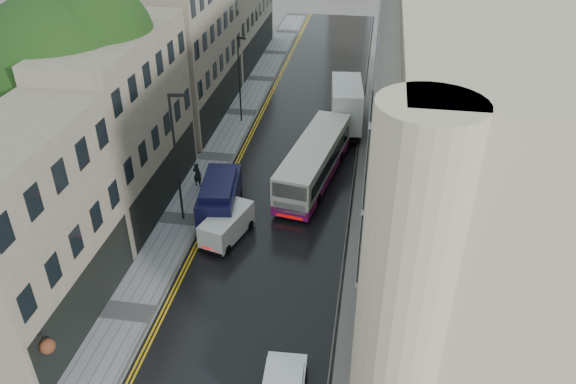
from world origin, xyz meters
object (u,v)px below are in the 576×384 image
(white_lorry, at_px, (333,113))
(pedestrian, at_px, (197,175))
(white_van, at_px, (203,235))
(lamp_post_far, at_px, (239,80))
(tree_far, at_px, (152,50))
(tree_near, at_px, (66,106))
(cream_bus, at_px, (284,181))
(lamp_post_near, at_px, (176,160))
(navy_van, at_px, (199,213))

(white_lorry, bearing_deg, pedestrian, -137.89)
(white_van, height_order, lamp_post_far, lamp_post_far)
(tree_far, relative_size, lamp_post_far, 1.74)
(white_van, bearing_deg, white_lorry, 84.86)
(tree_near, distance_m, lamp_post_far, 16.02)
(cream_bus, distance_m, pedestrian, 6.17)
(tree_near, distance_m, white_lorry, 19.96)
(tree_near, xyz_separation_m, lamp_post_near, (6.76, -0.76, -2.68))
(white_van, xyz_separation_m, lamp_post_far, (-1.85, 17.26, 2.80))
(tree_far, xyz_separation_m, white_lorry, (14.55, -0.59, -4.17))
(pedestrian, bearing_deg, lamp_post_far, -78.39)
(tree_near, xyz_separation_m, cream_bus, (12.64, 2.54, -5.46))
(cream_bus, height_order, white_lorry, white_lorry)
(white_van, distance_m, lamp_post_far, 17.58)
(tree_near, xyz_separation_m, white_van, (8.86, -3.22, -6.04))
(navy_van, bearing_deg, white_van, -70.91)
(cream_bus, distance_m, white_lorry, 10.13)
(lamp_post_far, bearing_deg, white_van, -62.42)
(tree_far, bearing_deg, white_van, -62.19)
(white_van, bearing_deg, lamp_post_far, 111.94)
(navy_van, distance_m, pedestrian, 5.35)
(tree_far, xyz_separation_m, lamp_post_far, (6.71, 1.03, -2.52))
(tree_far, distance_m, white_van, 19.10)
(cream_bus, height_order, navy_van, cream_bus)
(tree_near, distance_m, pedestrian, 9.39)
(pedestrian, bearing_deg, cream_bus, -171.92)
(white_van, height_order, navy_van, navy_van)
(white_van, xyz_separation_m, lamp_post_near, (-2.10, 2.47, 3.37))
(tree_near, xyz_separation_m, lamp_post_far, (7.01, 14.03, -3.24))
(tree_near, bearing_deg, tree_far, 88.68)
(pedestrian, bearing_deg, lamp_post_near, 107.45)
(white_lorry, height_order, lamp_post_near, lamp_post_near)
(tree_far, xyz_separation_m, cream_bus, (12.34, -10.46, -4.74))
(tree_far, bearing_deg, lamp_post_far, 8.76)
(white_lorry, height_order, lamp_post_far, lamp_post_far)
(tree_far, distance_m, lamp_post_far, 7.24)
(lamp_post_far, bearing_deg, cream_bus, -42.41)
(lamp_post_near, bearing_deg, white_van, -60.15)
(white_lorry, xyz_separation_m, lamp_post_far, (-7.84, 1.62, 1.65))
(tree_near, relative_size, navy_van, 2.56)
(tree_far, relative_size, cream_bus, 1.16)
(tree_near, bearing_deg, white_lorry, 39.89)
(tree_near, relative_size, pedestrian, 7.88)
(tree_near, relative_size, lamp_post_far, 1.94)
(white_lorry, height_order, navy_van, white_lorry)
(tree_near, xyz_separation_m, pedestrian, (6.53, 3.19, -5.94))
(cream_bus, distance_m, lamp_post_near, 7.30)
(tree_near, bearing_deg, lamp_post_near, -6.39)
(pedestrian, height_order, lamp_post_near, lamp_post_near)
(white_van, height_order, pedestrian, pedestrian)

